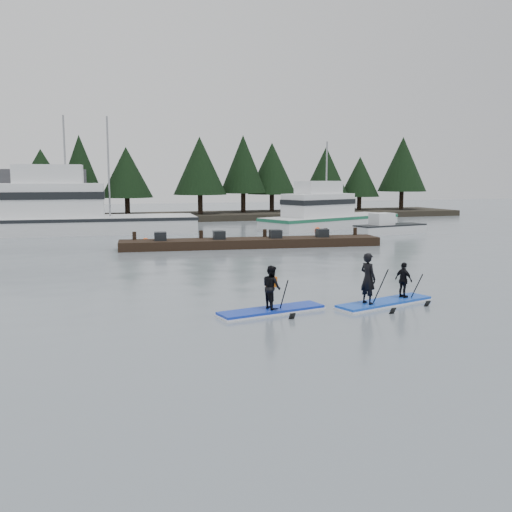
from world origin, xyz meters
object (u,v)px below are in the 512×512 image
object	(u,v)px
floating_dock	(252,243)
fishing_boat_medium	(328,222)
paddleboard_duo	(383,288)
fishing_boat_large	(72,224)
paddleboard_solo	(272,297)

from	to	relation	value
floating_dock	fishing_boat_medium	bearing A→B (deg)	52.77
paddleboard_duo	fishing_boat_medium	bearing A→B (deg)	52.29
floating_dock	fishing_boat_large	bearing A→B (deg)	136.11
paddleboard_solo	paddleboard_duo	bearing A→B (deg)	-12.46
floating_dock	paddleboard_solo	world-z (taller)	paddleboard_solo
fishing_boat_large	paddleboard_duo	world-z (taller)	fishing_boat_large
fishing_boat_large	fishing_boat_medium	bearing A→B (deg)	-0.79
fishing_boat_medium	fishing_boat_large	bearing A→B (deg)	153.66
fishing_boat_large	floating_dock	world-z (taller)	fishing_boat_large
fishing_boat_medium	paddleboard_solo	distance (m)	30.90
fishing_boat_large	fishing_boat_medium	distance (m)	20.55
fishing_boat_large	fishing_boat_medium	world-z (taller)	fishing_boat_large
fishing_boat_medium	paddleboard_duo	distance (m)	29.34
fishing_boat_large	floating_dock	distance (m)	16.17
fishing_boat_large	paddleboard_duo	size ratio (longest dim) A/B	4.70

